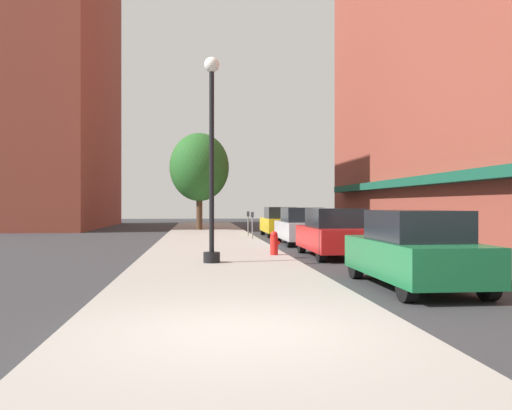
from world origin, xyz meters
The scene contains 13 objects.
ground_plane centered at (4.00, 18.00, 0.00)m, with size 90.00×90.00×0.00m, color #2D2D30.
sidewalk_slab centered at (0.00, 19.00, 0.06)m, with size 4.80×50.00×0.12m, color gray.
building_right_brick centered at (14.99, 22.00, 12.63)m, with size 6.80×40.00×25.31m.
building_far_background centered at (-11.01, 37.00, 10.82)m, with size 6.80×18.00×21.68m.
lamppost centered at (-0.18, 8.45, 3.20)m, with size 0.48×0.48×5.90m.
fire_hydrant centered at (1.93, 10.62, 0.52)m, with size 0.33×0.26×0.79m.
parking_meter_near centered at (2.05, 21.41, 0.95)m, with size 0.14×0.09×1.31m.
parking_meter_far centered at (2.05, 19.12, 0.95)m, with size 0.14×0.09×1.31m.
tree_near centered at (-0.52, 29.23, 4.30)m, with size 3.96×3.96×6.47m.
car_green centered at (4.00, 3.96, 0.81)m, with size 1.80×4.30×1.66m.
car_red centered at (4.00, 10.86, 0.81)m, with size 1.80×4.30×1.66m.
car_silver centered at (4.00, 16.67, 0.81)m, with size 1.80×4.30×1.66m.
car_yellow centered at (4.00, 23.04, 0.81)m, with size 1.80×4.30×1.66m.
Camera 1 is at (-0.54, -7.04, 1.77)m, focal length 37.82 mm.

